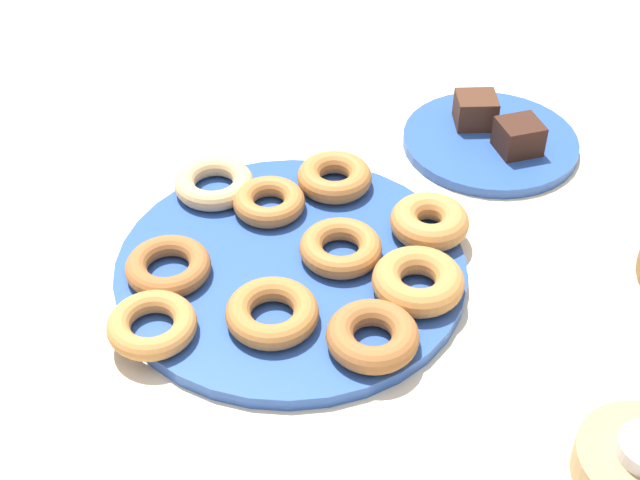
# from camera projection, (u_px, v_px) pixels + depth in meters

# --- Properties ---
(ground_plane) EXTENTS (2.40, 2.40, 0.00)m
(ground_plane) POSITION_uv_depth(u_px,v_px,m) (291.00, 273.00, 0.93)
(ground_plane) COLOR beige
(donut_plate) EXTENTS (0.36, 0.36, 0.01)m
(donut_plate) POSITION_uv_depth(u_px,v_px,m) (291.00, 268.00, 0.92)
(donut_plate) COLOR #284C9E
(donut_plate) RESTS_ON ground_plane
(donut_0) EXTENTS (0.12, 0.12, 0.02)m
(donut_0) POSITION_uv_depth(u_px,v_px,m) (168.00, 266.00, 0.90)
(donut_0) COLOR #995B2D
(donut_0) RESTS_ON donut_plate
(donut_1) EXTENTS (0.10, 0.10, 0.02)m
(donut_1) POSITION_uv_depth(u_px,v_px,m) (269.00, 202.00, 0.98)
(donut_1) COLOR #AD6B33
(donut_1) RESTS_ON donut_plate
(donut_2) EXTENTS (0.11, 0.11, 0.03)m
(donut_2) POSITION_uv_depth(u_px,v_px,m) (429.00, 222.00, 0.95)
(donut_2) COLOR #BC7A3D
(donut_2) RESTS_ON donut_plate
(donut_3) EXTENTS (0.12, 0.12, 0.02)m
(donut_3) POSITION_uv_depth(u_px,v_px,m) (272.00, 313.00, 0.85)
(donut_3) COLOR #AD6B33
(donut_3) RESTS_ON donut_plate
(donut_4) EXTENTS (0.11, 0.11, 0.03)m
(donut_4) POSITION_uv_depth(u_px,v_px,m) (373.00, 336.00, 0.82)
(donut_4) COLOR #995B2D
(donut_4) RESTS_ON donut_plate
(donut_5) EXTENTS (0.09, 0.09, 0.02)m
(donut_5) POSITION_uv_depth(u_px,v_px,m) (214.00, 183.00, 1.00)
(donut_5) COLOR tan
(donut_5) RESTS_ON donut_plate
(donut_6) EXTENTS (0.10, 0.10, 0.03)m
(donut_6) POSITION_uv_depth(u_px,v_px,m) (418.00, 281.00, 0.88)
(donut_6) COLOR #BC7A3D
(donut_6) RESTS_ON donut_plate
(donut_7) EXTENTS (0.12, 0.12, 0.03)m
(donut_7) POSITION_uv_depth(u_px,v_px,m) (334.00, 177.00, 1.01)
(donut_7) COLOR #AD6B33
(donut_7) RESTS_ON donut_plate
(donut_8) EXTENTS (0.10, 0.10, 0.02)m
(donut_8) POSITION_uv_depth(u_px,v_px,m) (152.00, 325.00, 0.84)
(donut_8) COLOR #BC7A3D
(donut_8) RESTS_ON donut_plate
(donut_9) EXTENTS (0.10, 0.10, 0.02)m
(donut_9) POSITION_uv_depth(u_px,v_px,m) (341.00, 248.00, 0.92)
(donut_9) COLOR #AD6B33
(donut_9) RESTS_ON donut_plate
(cake_plate) EXTENTS (0.21, 0.21, 0.01)m
(cake_plate) POSITION_uv_depth(u_px,v_px,m) (490.00, 142.00, 1.10)
(cake_plate) COLOR #284C9E
(cake_plate) RESTS_ON ground_plane
(brownie_near) EXTENTS (0.05, 0.05, 0.04)m
(brownie_near) POSITION_uv_depth(u_px,v_px,m) (476.00, 110.00, 1.11)
(brownie_near) COLOR #472819
(brownie_near) RESTS_ON cake_plate
(brownie_far) EXTENTS (0.06, 0.06, 0.04)m
(brownie_far) POSITION_uv_depth(u_px,v_px,m) (519.00, 136.00, 1.06)
(brownie_far) COLOR #381E14
(brownie_far) RESTS_ON cake_plate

